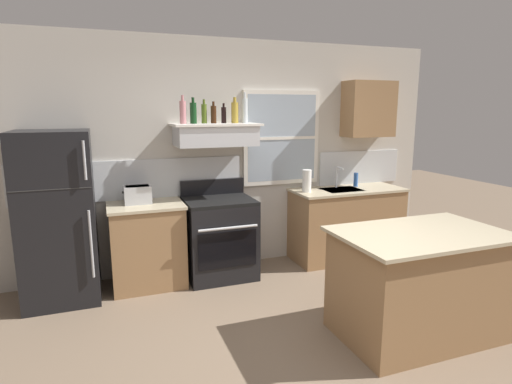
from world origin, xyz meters
The scene contains 20 objects.
ground_plane centered at (0.00, 0.00, 0.00)m, with size 16.00×16.00×0.00m, color #7A6651.
back_wall centered at (0.03, 2.23, 1.35)m, with size 5.40×0.11×2.70m.
refrigerator centered at (-1.90, 1.84, 0.85)m, with size 0.70×0.72×1.70m.
counter_left_of_stove centered at (-1.05, 1.90, 0.46)m, with size 0.79×0.63×0.91m.
toaster centered at (-1.12, 1.95, 1.01)m, with size 0.30×0.20×0.19m.
stove_range centered at (-0.25, 1.86, 0.46)m, with size 0.76×0.69×1.09m.
range_hood_shelf centered at (-0.25, 1.96, 1.62)m, with size 0.96×0.52×0.24m.
bottle_rose_pink centered at (-0.60, 1.96, 1.87)m, with size 0.07×0.07×0.30m.
bottle_dark_green_wine centered at (-0.49, 1.96, 1.86)m, with size 0.07×0.07×0.28m.
bottle_olive_oil_square centered at (-0.36, 2.01, 1.85)m, with size 0.06×0.06×0.26m.
bottle_brown_stout centered at (-0.26, 1.99, 1.85)m, with size 0.06×0.06×0.24m.
bottle_balsamic_dark centered at (-0.13, 2.02, 1.84)m, with size 0.06×0.06×0.22m.
bottle_champagne_gold_foil centered at (-0.01, 1.99, 1.87)m, with size 0.08×0.08×0.29m.
bottle_clear_tall centered at (0.10, 1.97, 1.89)m, with size 0.06×0.06×0.34m.
counter_right_with_sink centered at (1.45, 1.90, 0.46)m, with size 1.43×0.63×0.91m.
sink_faucet centered at (1.35, 2.00, 1.08)m, with size 0.03×0.17×0.28m.
paper_towel_roll centered at (0.87, 1.90, 1.04)m, with size 0.11×0.11×0.27m, color white.
dish_soap_bottle centered at (1.63, 2.00, 1.00)m, with size 0.06×0.06×0.18m, color blue.
kitchen_island centered at (0.98, 0.04, 0.46)m, with size 1.40×0.90×0.91m.
upper_cabinet_right centered at (1.80, 2.04, 1.90)m, with size 0.64×0.32×0.70m.
Camera 1 is at (-1.45, -2.59, 1.90)m, focal length 29.41 mm.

